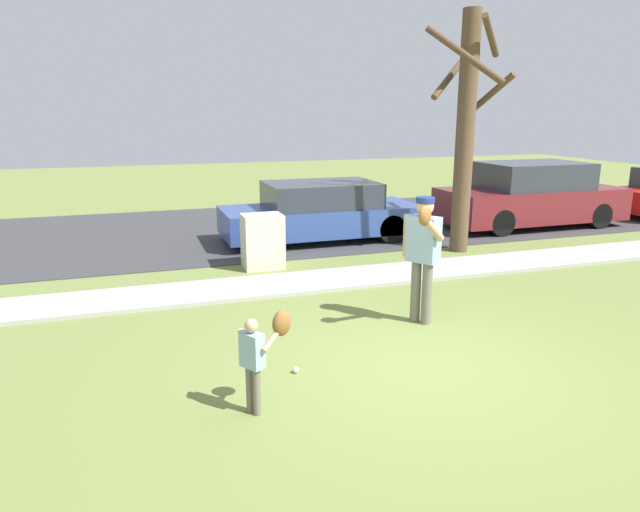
# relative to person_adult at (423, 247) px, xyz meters

# --- Properties ---
(ground_plane) EXTENTS (48.00, 48.00, 0.00)m
(ground_plane) POSITION_rel_person_adult_xyz_m (-0.64, 2.23, -1.11)
(ground_plane) COLOR olive
(sidewalk_strip) EXTENTS (36.00, 1.20, 0.06)m
(sidewalk_strip) POSITION_rel_person_adult_xyz_m (-0.64, 2.33, -1.08)
(sidewalk_strip) COLOR #A3A39E
(sidewalk_strip) RESTS_ON ground
(road_surface) EXTENTS (36.00, 6.80, 0.02)m
(road_surface) POSITION_rel_person_adult_xyz_m (-0.64, 7.33, -1.10)
(road_surface) COLOR #38383A
(road_surface) RESTS_ON ground
(person_adult) EXTENTS (0.61, 0.87, 1.79)m
(person_adult) POSITION_rel_person_adult_xyz_m (0.00, 0.00, 0.00)
(person_adult) COLOR #6B6656
(person_adult) RESTS_ON ground
(person_child) EXTENTS (0.55, 0.31, 1.04)m
(person_child) POSITION_rel_person_adult_xyz_m (-2.66, -1.69, -0.44)
(person_child) COLOR #6B6656
(person_child) RESTS_ON ground
(baseball) EXTENTS (0.07, 0.07, 0.07)m
(baseball) POSITION_rel_person_adult_xyz_m (-2.10, -0.97, -1.08)
(baseball) COLOR white
(baseball) RESTS_ON ground
(utility_cabinet) EXTENTS (0.75, 0.58, 1.03)m
(utility_cabinet) POSITION_rel_person_adult_xyz_m (-1.43, 3.59, -0.60)
(utility_cabinet) COLOR beige
(utility_cabinet) RESTS_ON ground
(street_tree_near) EXTENTS (1.84, 1.88, 4.85)m
(street_tree_near) POSITION_rel_person_adult_xyz_m (2.86, 3.59, 1.47)
(street_tree_near) COLOR brown
(street_tree_near) RESTS_ON ground
(parked_wagon_blue) EXTENTS (4.50, 1.80, 1.33)m
(parked_wagon_blue) POSITION_rel_person_adult_xyz_m (0.38, 5.47, -0.45)
(parked_wagon_blue) COLOR #2D478C
(parked_wagon_blue) RESTS_ON road_surface
(parked_suv_maroon) EXTENTS (4.70, 1.90, 1.63)m
(parked_suv_maroon) POSITION_rel_person_adult_xyz_m (6.02, 5.34, -0.32)
(parked_suv_maroon) COLOR maroon
(parked_suv_maroon) RESTS_ON road_surface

